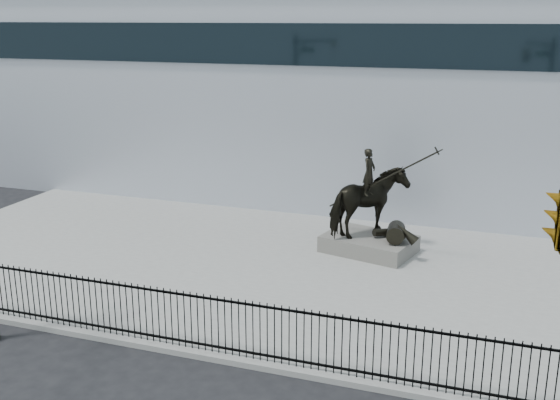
% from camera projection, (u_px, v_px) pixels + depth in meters
% --- Properties ---
extents(ground, '(120.00, 120.00, 0.00)m').
position_uv_depth(ground, '(241.00, 393.00, 14.49)').
color(ground, black).
rests_on(ground, ground).
extents(plaza, '(30.00, 12.00, 0.15)m').
position_uv_depth(plaza, '(325.00, 276.00, 20.84)').
color(plaza, gray).
rests_on(plaza, ground).
extents(building, '(44.00, 14.00, 9.00)m').
position_uv_depth(building, '(398.00, 93.00, 31.46)').
color(building, '#AFB5BF').
rests_on(building, ground).
extents(picket_fence, '(22.10, 0.10, 1.50)m').
position_uv_depth(picket_fence, '(261.00, 331.00, 15.38)').
color(picket_fence, black).
rests_on(picket_fence, plaza).
extents(statue_plinth, '(3.37, 2.69, 0.56)m').
position_uv_depth(statue_plinth, '(369.00, 244.00, 22.73)').
color(statue_plinth, '#605D58').
rests_on(statue_plinth, plaza).
extents(equestrian_statue, '(3.72, 2.76, 3.23)m').
position_uv_depth(equestrian_statue, '(372.00, 204.00, 22.30)').
color(equestrian_statue, black).
rests_on(equestrian_statue, statue_plinth).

